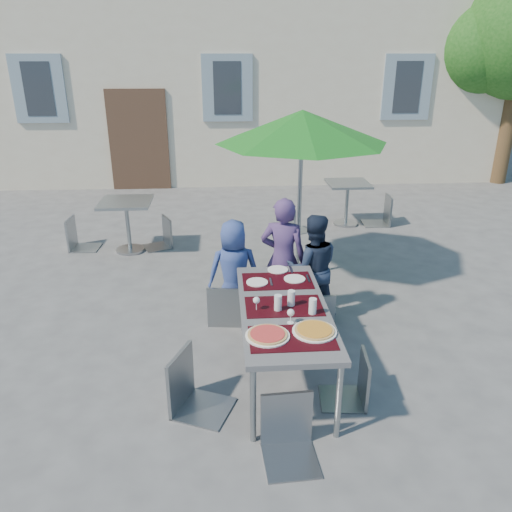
{
  "coord_description": "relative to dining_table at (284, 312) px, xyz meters",
  "views": [
    {
      "loc": [
        -0.18,
        -3.95,
        2.91
      ],
      "look_at": [
        0.17,
        0.98,
        0.89
      ],
      "focal_mm": 35.0,
      "sensor_mm": 36.0,
      "label": 1
    }
  ],
  "objects": [
    {
      "name": "ground",
      "position": [
        -0.36,
        -0.08,
        -0.7
      ],
      "size": [
        90.0,
        90.0,
        0.0
      ],
      "primitive_type": "plane",
      "color": "#4B4B4E",
      "rests_on": "ground"
    },
    {
      "name": "dining_table",
      "position": [
        0.0,
        0.0,
        0.0
      ],
      "size": [
        0.8,
        1.85,
        0.76
      ],
      "color": "#414145",
      "rests_on": "ground"
    },
    {
      "name": "pizza_near_left",
      "position": [
        -0.2,
        -0.52,
        0.07
      ],
      "size": [
        0.37,
        0.37,
        0.03
      ],
      "color": "white",
      "rests_on": "dining_table"
    },
    {
      "name": "pizza_near_right",
      "position": [
        0.2,
        -0.47,
        0.07
      ],
      "size": [
        0.37,
        0.37,
        0.03
      ],
      "color": "white",
      "rests_on": "dining_table"
    },
    {
      "name": "glassware",
      "position": [
        0.04,
        -0.09,
        0.13
      ],
      "size": [
        0.56,
        0.38,
        0.15
      ],
      "color": "silver",
      "rests_on": "dining_table"
    },
    {
      "name": "place_settings",
      "position": [
        0.01,
        0.64,
        0.06
      ],
      "size": [
        0.65,
        0.52,
        0.01
      ],
      "color": "white",
      "rests_on": "dining_table"
    },
    {
      "name": "child_0",
      "position": [
        -0.43,
        1.15,
        -0.09
      ],
      "size": [
        0.63,
        0.44,
        1.21
      ],
      "primitive_type": "imported",
      "rotation": [
        0.0,
        0.0,
        3.25
      ],
      "color": "navy",
      "rests_on": "ground"
    },
    {
      "name": "child_1",
      "position": [
        0.14,
        1.2,
        0.03
      ],
      "size": [
        0.61,
        0.49,
        1.45
      ],
      "primitive_type": "imported",
      "rotation": [
        0.0,
        0.0,
        2.84
      ],
      "color": "#483165",
      "rests_on": "ground"
    },
    {
      "name": "child_2",
      "position": [
        0.46,
        1.11,
        -0.06
      ],
      "size": [
        0.62,
        0.36,
        1.28
      ],
      "primitive_type": "imported",
      "rotation": [
        0.0,
        0.0,
        3.14
      ],
      "color": "#1C273E",
      "rests_on": "ground"
    },
    {
      "name": "chair_0",
      "position": [
        -0.52,
        1.05,
        -0.15
      ],
      "size": [
        0.46,
        0.46,
        0.93
      ],
      "color": "gray",
      "rests_on": "ground"
    },
    {
      "name": "chair_1",
      "position": [
        0.15,
        0.97,
        -0.13
      ],
      "size": [
        0.43,
        0.43,
        0.96
      ],
      "color": "gray",
      "rests_on": "ground"
    },
    {
      "name": "chair_2",
      "position": [
        0.43,
        0.77,
        -0.14
      ],
      "size": [
        0.46,
        0.47,
        0.95
      ],
      "color": "#91979C",
      "rests_on": "ground"
    },
    {
      "name": "chair_3",
      "position": [
        -0.84,
        -0.42,
        -0.09
      ],
      "size": [
        0.6,
        0.59,
        1.02
      ],
      "color": "gray",
      "rests_on": "ground"
    },
    {
      "name": "chair_4",
      "position": [
        0.58,
        -0.42,
        -0.19
      ],
      "size": [
        0.43,
        0.43,
        0.88
      ],
      "color": "gray",
      "rests_on": "ground"
    },
    {
      "name": "chair_5",
      "position": [
        -0.07,
        -1.01,
        -0.15
      ],
      "size": [
        0.43,
        0.44,
        0.93
      ],
      "color": "gray",
      "rests_on": "ground"
    },
    {
      "name": "patio_umbrella",
      "position": [
        0.48,
        2.28,
        1.33
      ],
      "size": [
        2.2,
        2.2,
        2.26
      ],
      "color": "#9FA1A6",
      "rests_on": "ground"
    },
    {
      "name": "cafe_table_0",
      "position": [
        -2.01,
        3.43,
        -0.1
      ],
      "size": [
        0.77,
        0.77,
        0.82
      ],
      "color": "#9FA1A6",
      "rests_on": "ground"
    },
    {
      "name": "bg_chair_l_0",
      "position": [
        -2.84,
        3.6,
        -0.13
      ],
      "size": [
        0.45,
        0.44,
        0.96
      ],
      "color": "gray",
      "rests_on": "ground"
    },
    {
      "name": "bg_chair_r_0",
      "position": [
        -1.53,
        3.61,
        -0.17
      ],
      "size": [
        0.53,
        0.53,
        0.91
      ],
      "color": "gray",
      "rests_on": "ground"
    },
    {
      "name": "cafe_table_1",
      "position": [
        1.7,
        4.5,
        -0.15
      ],
      "size": [
        0.73,
        0.73,
        0.78
      ],
      "color": "#9FA1A6",
      "rests_on": "ground"
    },
    {
      "name": "bg_chair_l_1",
      "position": [
        0.69,
        4.17,
        -0.19
      ],
      "size": [
        0.52,
        0.52,
        0.87
      ],
      "color": "#8E9499",
      "rests_on": "ground"
    },
    {
      "name": "bg_chair_r_1",
      "position": [
        2.35,
        4.47,
        -0.1
      ],
      "size": [
        0.48,
        0.47,
        1.01
      ],
      "color": "gray",
      "rests_on": "ground"
    }
  ]
}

